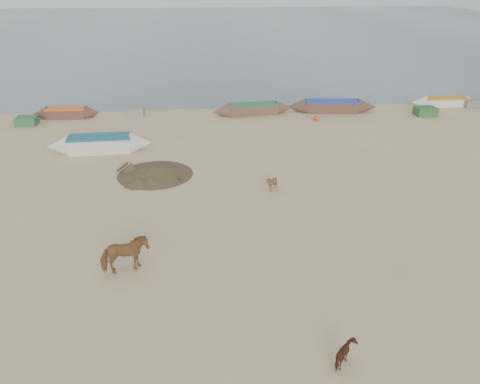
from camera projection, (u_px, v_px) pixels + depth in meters
name	position (u px, v px, depth m)	size (l,w,h in m)	color
ground	(250.00, 260.00, 17.76)	(140.00, 140.00, 0.00)	tan
sea	(203.00, 28.00, 91.63)	(160.00, 160.00, 0.00)	slate
cow_adult	(125.00, 255.00, 16.78)	(0.78, 1.72, 1.45)	brown
calf_front	(272.00, 183.00, 23.25)	(0.66, 0.74, 0.82)	brown
calf_right	(346.00, 355.00, 12.86)	(0.74, 0.63, 0.74)	#4C2518
near_canoe	(100.00, 144.00, 28.35)	(6.28, 1.37, 0.99)	silver
debris_pile	(155.00, 171.00, 25.19)	(4.09, 4.09, 0.44)	brown
waterline_canoes	(224.00, 109.00, 35.85)	(55.63, 3.18, 0.90)	brown
beach_clutter	(274.00, 112.00, 35.52)	(43.83, 3.67, 0.64)	#2E673E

